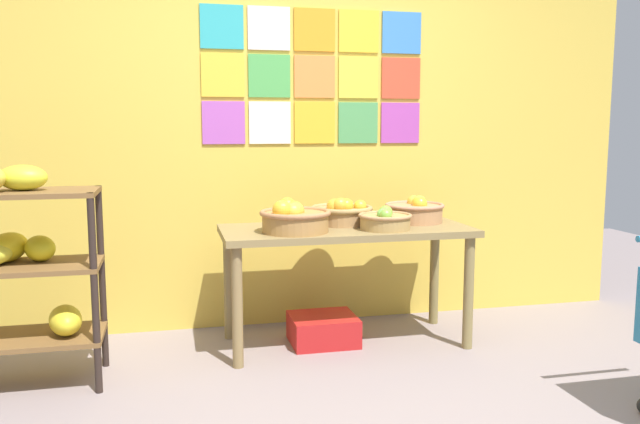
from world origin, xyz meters
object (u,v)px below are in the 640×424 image
fruit_basket_right (385,220)px  fruit_basket_back_right (294,218)px  fruit_basket_centre (415,211)px  banana_shelf_unit (6,257)px  display_table (346,243)px  produce_crate_under_table (323,329)px  fruit_basket_left (342,213)px

fruit_basket_right → fruit_basket_back_right: (-0.53, 0.03, 0.02)m
fruit_basket_right → fruit_basket_centre: (0.28, 0.24, 0.01)m
banana_shelf_unit → display_table: 1.83m
produce_crate_under_table → fruit_basket_right: bearing=-25.5°
produce_crate_under_table → fruit_basket_left: bearing=37.3°
fruit_basket_back_right → fruit_basket_centre: 0.84m
fruit_basket_back_right → fruit_basket_centre: bearing=14.3°
fruit_basket_right → fruit_basket_left: 0.33m
banana_shelf_unit → fruit_basket_left: 1.87m
display_table → banana_shelf_unit: bearing=-172.4°
fruit_basket_right → produce_crate_under_table: bearing=154.5°
banana_shelf_unit → display_table: banana_shelf_unit is taller
banana_shelf_unit → produce_crate_under_table: (1.68, 0.28, -0.58)m
display_table → fruit_basket_centre: fruit_basket_centre is taller
fruit_basket_right → produce_crate_under_table: 0.78m
fruit_basket_centre → fruit_basket_back_right: bearing=-165.7°
fruit_basket_back_right → fruit_basket_centre: (0.81, 0.21, -0.01)m
fruit_basket_back_right → fruit_basket_left: 0.42m
fruit_basket_left → banana_shelf_unit: bearing=-168.1°
fruit_basket_right → fruit_basket_left: size_ratio=0.82×
fruit_basket_back_right → banana_shelf_unit: bearing=-174.4°
fruit_basket_back_right → produce_crate_under_table: 0.75m
fruit_basket_centre → fruit_basket_left: bearing=176.2°
fruit_basket_centre → produce_crate_under_table: fruit_basket_centre is taller
fruit_basket_left → fruit_basket_back_right: bearing=-145.3°
fruit_basket_centre → produce_crate_under_table: 0.93m
banana_shelf_unit → produce_crate_under_table: size_ratio=2.87×
display_table → fruit_basket_right: bearing=-32.5°
banana_shelf_unit → produce_crate_under_table: bearing=9.3°
display_table → fruit_basket_centre: 0.52m
display_table → fruit_basket_left: 0.22m
display_table → fruit_basket_right: size_ratio=4.72×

